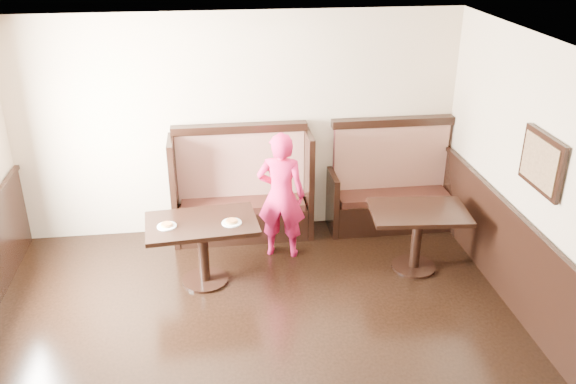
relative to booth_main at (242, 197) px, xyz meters
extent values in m
plane|color=#C6AD8F|center=(0.00, 0.20, 0.87)|extent=(5.50, 0.00, 5.50)
plane|color=white|center=(0.00, -3.30, 2.27)|extent=(7.00, 7.00, 0.00)
cube|color=black|center=(2.71, -2.10, 1.17)|extent=(0.04, 0.70, 0.55)
cube|color=olive|center=(2.69, -2.10, 1.17)|extent=(0.01, 0.60, 0.45)
cube|color=black|center=(0.00, -0.08, -0.32)|extent=(1.60, 0.50, 0.42)
cube|color=black|center=(0.00, -0.08, -0.07)|extent=(1.54, 0.46, 0.09)
cube|color=#551121|center=(0.00, 0.13, 0.37)|extent=(1.60, 0.12, 0.92)
cube|color=black|center=(0.00, 0.13, 0.87)|extent=(1.68, 0.16, 0.10)
cube|color=black|center=(-0.84, 0.02, 0.15)|extent=(0.07, 0.72, 1.36)
cube|color=black|center=(0.84, 0.02, 0.15)|extent=(0.07, 0.72, 1.36)
cube|color=black|center=(1.95, -0.08, -0.32)|extent=(1.50, 0.50, 0.42)
cube|color=black|center=(1.95, -0.08, -0.07)|extent=(1.44, 0.46, 0.09)
cube|color=#551121|center=(1.95, 0.13, 0.37)|extent=(1.50, 0.12, 0.92)
cube|color=black|center=(1.95, 0.13, 0.87)|extent=(1.58, 0.16, 0.10)
cube|color=black|center=(1.16, 0.02, -0.13)|extent=(0.07, 0.72, 0.80)
cube|color=black|center=(2.74, 0.02, -0.13)|extent=(0.07, 0.72, 0.80)
cube|color=black|center=(-0.50, -1.08, 0.21)|extent=(1.26, 0.85, 0.05)
cylinder|color=black|center=(-0.50, -1.08, -0.17)|extent=(0.12, 0.12, 0.70)
cylinder|color=black|center=(-0.50, -1.08, -0.51)|extent=(0.52, 0.52, 0.03)
cube|color=black|center=(1.94, -1.11, 0.21)|extent=(1.15, 0.81, 0.05)
cylinder|color=black|center=(1.94, -1.11, -0.17)|extent=(0.12, 0.12, 0.69)
cylinder|color=black|center=(1.94, -1.11, -0.51)|extent=(0.52, 0.52, 0.03)
imported|color=#CE164D|center=(0.43, -0.57, 0.26)|extent=(0.65, 0.50, 1.57)
cylinder|color=white|center=(-0.87, -1.15, 0.25)|extent=(0.21, 0.21, 0.01)
cylinder|color=tan|center=(-0.87, -1.15, 0.26)|extent=(0.13, 0.13, 0.02)
cylinder|color=#EABA54|center=(-0.87, -1.15, 0.27)|extent=(0.11, 0.11, 0.01)
cylinder|color=white|center=(-0.18, -1.16, 0.25)|extent=(0.22, 0.22, 0.01)
cylinder|color=tan|center=(-0.18, -1.16, 0.26)|extent=(0.13, 0.13, 0.02)
cylinder|color=#EABA54|center=(-0.18, -1.16, 0.27)|extent=(0.12, 0.12, 0.01)
camera|label=1|loc=(-0.33, -7.02, 3.32)|focal=38.00mm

